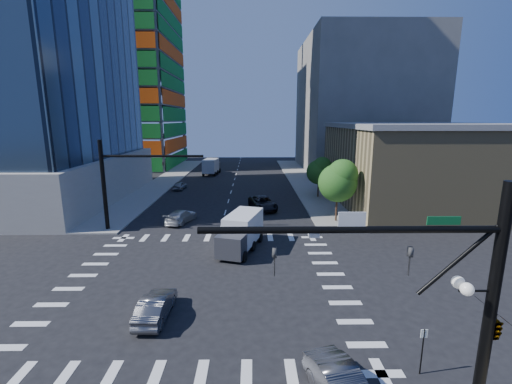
{
  "coord_description": "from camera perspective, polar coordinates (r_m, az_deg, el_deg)",
  "views": [
    {
      "loc": [
        3.26,
        -22.09,
        11.07
      ],
      "look_at": [
        3.63,
        8.0,
        4.67
      ],
      "focal_mm": 24.0,
      "sensor_mm": 36.0,
      "label": 1
    }
  ],
  "objects": [
    {
      "name": "car_sb_cross",
      "position": [
        21.24,
        -16.37,
        -17.79
      ],
      "size": [
        1.57,
        4.19,
        1.37
      ],
      "primitive_type": "imported",
      "rotation": [
        0.0,
        0.0,
        3.11
      ],
      "color": "#535358",
      "rests_on": "ground"
    },
    {
      "name": "sidewalk_ne",
      "position": [
        63.73,
        7.66,
        1.96
      ],
      "size": [
        5.0,
        60.0,
        0.15
      ],
      "primitive_type": "cube",
      "color": "gray",
      "rests_on": "ground"
    },
    {
      "name": "signal_mast_nw",
      "position": [
        36.54,
        -21.98,
        2.35
      ],
      "size": [
        10.2,
        0.4,
        9.0
      ],
      "color": "black",
      "rests_on": "sidewalk_nw"
    },
    {
      "name": "tree_south",
      "position": [
        37.74,
        13.7,
        1.92
      ],
      "size": [
        4.16,
        4.16,
        6.82
      ],
      "color": "#382316",
      "rests_on": "sidewalk_ne"
    },
    {
      "name": "car_sb_near",
      "position": [
        38.4,
        -12.36,
        -3.96
      ],
      "size": [
        3.28,
        5.14,
        1.39
      ],
      "primitive_type": "imported",
      "rotation": [
        0.0,
        0.0,
        2.84
      ],
      "color": "silver",
      "rests_on": "ground"
    },
    {
      "name": "construction_building",
      "position": [
        90.46,
        -21.86,
        19.8
      ],
      "size": [
        25.16,
        34.5,
        70.6
      ],
      "color": "slate",
      "rests_on": "ground"
    },
    {
      "name": "car_nb_far",
      "position": [
        42.88,
        1.14,
        -1.85
      ],
      "size": [
        3.97,
        6.24,
        1.6
      ],
      "primitive_type": "imported",
      "rotation": [
        0.0,
        0.0,
        0.24
      ],
      "color": "black",
      "rests_on": "ground"
    },
    {
      "name": "sidewalk_nw",
      "position": [
        65.0,
        -14.73,
        1.87
      ],
      "size": [
        5.0,
        60.0,
        0.15
      ],
      "primitive_type": "cube",
      "color": "gray",
      "rests_on": "ground"
    },
    {
      "name": "box_truck_near",
      "position": [
        29.52,
        -2.68,
        -7.23
      ],
      "size": [
        4.08,
        6.3,
        3.06
      ],
      "rotation": [
        0.0,
        0.0,
        -0.3
      ],
      "color": "black",
      "rests_on": "ground"
    },
    {
      "name": "ground",
      "position": [
        24.92,
        -8.41,
        -14.5
      ],
      "size": [
        160.0,
        160.0,
        0.0
      ],
      "primitive_type": "plane",
      "color": "black",
      "rests_on": "ground"
    },
    {
      "name": "signal_mast_se",
      "position": [
        14.24,
        31.63,
        -15.1
      ],
      "size": [
        10.51,
        2.48,
        9.0
      ],
      "color": "black",
      "rests_on": "sidewalk_se"
    },
    {
      "name": "no_parking_sign",
      "position": [
        17.9,
        26.03,
        -22.1
      ],
      "size": [
        0.3,
        0.06,
        2.2
      ],
      "color": "black",
      "rests_on": "ground"
    },
    {
      "name": "road_markings",
      "position": [
        24.92,
        -8.41,
        -14.49
      ],
      "size": [
        20.0,
        20.0,
        0.01
      ],
      "primitive_type": "cube",
      "color": "silver",
      "rests_on": "ground"
    },
    {
      "name": "commercial_building",
      "position": [
        49.49,
        25.44,
        4.16
      ],
      "size": [
        20.5,
        22.5,
        10.6
      ],
      "color": "#958356",
      "rests_on": "ground"
    },
    {
      "name": "bg_building_ne",
      "position": [
        80.71,
        16.9,
        13.58
      ],
      "size": [
        24.0,
        30.0,
        28.0
      ],
      "primitive_type": "cube",
      "color": "slate",
      "rests_on": "ground"
    },
    {
      "name": "car_sb_mid",
      "position": [
        56.45,
        -12.59,
        1.08
      ],
      "size": [
        1.91,
        3.96,
        1.3
      ],
      "primitive_type": "imported",
      "rotation": [
        0.0,
        0.0,
        3.04
      ],
      "color": "#969A9D",
      "rests_on": "ground"
    },
    {
      "name": "box_truck_far",
      "position": [
        71.04,
        -7.37,
        4.1
      ],
      "size": [
        3.24,
        6.37,
        3.22
      ],
      "rotation": [
        0.0,
        0.0,
        3.04
      ],
      "color": "black",
      "rests_on": "ground"
    },
    {
      "name": "tree_north",
      "position": [
        49.47,
        10.6,
        3.57
      ],
      "size": [
        3.54,
        3.52,
        5.78
      ],
      "color": "#382316",
      "rests_on": "sidewalk_ne"
    }
  ]
}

